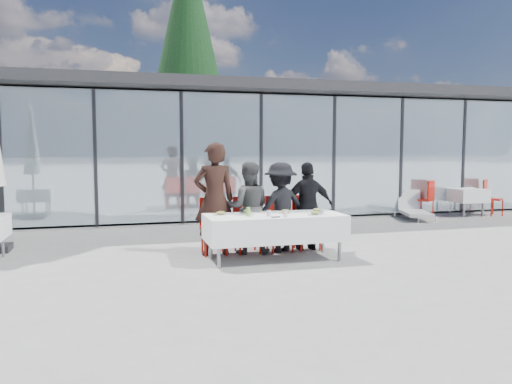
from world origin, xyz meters
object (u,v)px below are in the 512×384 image
(diner_chair_c, at_px, (278,220))
(plate_extra, at_px, (315,214))
(plate_a, at_px, (221,214))
(conifer_tree, at_px, (188,47))
(diner_d, at_px, (308,206))
(plate_d, at_px, (317,211))
(spare_chair_b, at_px, (427,197))
(folded_eyeglasses, at_px, (276,217))
(juice_bottle, at_px, (248,212))
(diner_b, at_px, (248,208))
(plate_c, at_px, (286,212))
(spare_chair_a, at_px, (489,196))
(dining_table, at_px, (275,227))
(plate_b, at_px, (247,212))
(diner_c, at_px, (281,207))
(spare_table_right, at_px, (466,195))
(lounger, at_px, (413,209))
(diner_chair_a, at_px, (213,223))
(diner_chair_d, at_px, (305,219))
(diner_chair_b, at_px, (246,222))
(diner_a, at_px, (214,199))

(diner_chair_c, bearing_deg, plate_extra, -73.20)
(plate_a, height_order, conifer_tree, conifer_tree)
(diner_d, distance_m, plate_d, 0.53)
(diner_d, relative_size, spare_chair_b, 1.62)
(plate_a, bearing_deg, spare_chair_b, 30.52)
(diner_d, bearing_deg, plate_extra, 78.93)
(folded_eyeglasses, bearing_deg, juice_bottle, 147.60)
(diner_b, bearing_deg, spare_chair_b, -136.77)
(plate_d, xyz_separation_m, folded_eyeglasses, (-0.88, -0.44, -0.02))
(plate_c, xyz_separation_m, conifer_tree, (0.20, 13.00, 5.21))
(juice_bottle, bearing_deg, spare_chair_b, 33.74)
(spare_chair_a, bearing_deg, plate_a, -156.54)
(dining_table, height_order, plate_b, plate_b)
(conifer_tree, bearing_deg, diner_c, -90.49)
(plate_b, relative_size, spare_table_right, 0.29)
(diner_c, distance_m, plate_c, 0.55)
(spare_chair_b, relative_size, conifer_tree, 0.09)
(folded_eyeglasses, xyz_separation_m, spare_chair_a, (7.43, 4.04, -0.22))
(dining_table, relative_size, plate_extra, 9.20)
(plate_c, bearing_deg, diner_c, 80.46)
(diner_d, relative_size, lounger, 1.09)
(diner_chair_a, relative_size, diner_chair_d, 1.00)
(diner_chair_b, height_order, spare_chair_b, same)
(plate_d, distance_m, folded_eyeglasses, 0.99)
(plate_d, relative_size, spare_chair_b, 0.25)
(diner_chair_c, relative_size, lounger, 0.67)
(juice_bottle, height_order, spare_chair_a, spare_chair_a)
(lounger, bearing_deg, diner_chair_a, -153.57)
(dining_table, relative_size, diner_chair_b, 2.32)
(plate_a, height_order, spare_chair_b, spare_chair_b)
(conifer_tree, bearing_deg, juice_bottle, -93.84)
(diner_b, xyz_separation_m, spare_chair_a, (7.62, 3.07, -0.26))
(plate_extra, bearing_deg, diner_chair_d, 77.63)
(plate_b, distance_m, spare_table_right, 7.96)
(diner_chair_d, bearing_deg, diner_c, -166.60)
(diner_a, xyz_separation_m, diner_chair_b, (0.59, 0.12, -0.43))
(diner_chair_a, relative_size, spare_chair_a, 1.00)
(diner_chair_d, relative_size, plate_d, 3.97)
(diner_c, height_order, conifer_tree, conifer_tree)
(juice_bottle, bearing_deg, lounger, 34.68)
(juice_bottle, bearing_deg, spare_table_right, 28.60)
(spare_chair_a, xyz_separation_m, lounger, (-2.40, -0.06, -0.28))
(spare_chair_a, bearing_deg, diner_chair_c, -157.26)
(diner_c, xyz_separation_m, folded_eyeglasses, (-0.40, -0.97, -0.03))
(diner_chair_d, relative_size, spare_chair_a, 1.00)
(diner_chair_a, relative_size, juice_bottle, 6.62)
(diner_chair_c, bearing_deg, spare_chair_a, 22.74)
(diner_chair_a, bearing_deg, diner_a, -90.00)
(plate_a, distance_m, conifer_tree, 14.02)
(plate_b, bearing_deg, plate_c, -11.90)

